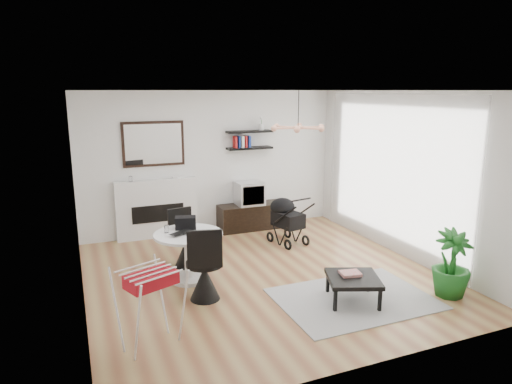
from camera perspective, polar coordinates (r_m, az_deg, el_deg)
name	(u,v)px	position (r m, az deg, el deg)	size (l,w,h in m)	color
floor	(263,275)	(6.92, 0.86, -10.37)	(5.00, 5.00, 0.00)	#925938
ceiling	(263,90)	(6.37, 0.94, 12.60)	(5.00, 5.00, 0.00)	white
wall_back	(212,162)	(8.83, -5.53, 3.75)	(5.00, 5.00, 0.00)	white
wall_left	(76,203)	(6.01, -21.59, -1.30)	(5.00, 5.00, 0.00)	white
wall_right	(404,175)	(7.83, 17.98, 2.05)	(5.00, 5.00, 0.00)	white
sheer_curtain	(391,173)	(7.91, 16.50, 2.26)	(0.04, 3.60, 2.60)	white
fireplace	(157,202)	(8.63, -12.29, -1.19)	(1.50, 0.17, 2.16)	white
shelf_lower	(250,148)	(8.91, -0.81, 5.51)	(0.90, 0.25, 0.04)	black
shelf_upper	(250,132)	(8.87, -0.82, 7.56)	(0.90, 0.25, 0.04)	black
pendant_lamp	(298,128)	(6.96, 5.29, 8.02)	(0.90, 0.90, 0.10)	tan
tv_console	(252,216)	(9.07, -0.52, -3.06)	(1.34, 0.47, 0.50)	black
crt_tv	(250,193)	(8.93, -0.81, -0.16)	(0.52, 0.45, 0.45)	silver
dining_table	(189,249)	(6.65, -8.40, -7.11)	(0.98, 0.98, 0.72)	white
laptop	(184,234)	(6.50, -8.99, -5.18)	(0.36, 0.23, 0.03)	black
black_bag	(186,223)	(6.75, -8.79, -3.81)	(0.30, 0.18, 0.18)	black
newspaper	(201,233)	(6.54, -6.89, -5.09)	(0.36, 0.29, 0.01)	silver
drinking_glass	(167,229)	(6.63, -11.12, -4.55)	(0.06, 0.06, 0.11)	white
chair_far	(185,248)	(7.26, -8.87, -6.99)	(0.44, 0.46, 0.90)	black
chair_near	(205,277)	(6.09, -6.43, -10.48)	(0.51, 0.53, 1.02)	black
drying_rack	(150,306)	(5.10, -13.08, -13.75)	(0.75, 0.73, 0.88)	white
stroller	(286,222)	(8.23, 3.80, -3.74)	(0.59, 0.80, 0.91)	black
rug	(354,299)	(6.33, 12.11, -12.90)	(2.00, 1.45, 0.01)	gray
coffee_table	(353,280)	(6.13, 12.05, -10.65)	(0.84, 0.84, 0.33)	black
magazines	(350,273)	(6.16, 11.71, -9.94)	(0.26, 0.20, 0.04)	#D43F35
potted_plant	(451,263)	(6.65, 23.23, -8.21)	(0.51, 0.51, 0.91)	#1C621E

